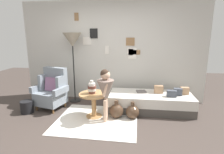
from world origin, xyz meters
name	(u,v)px	position (x,y,z in m)	size (l,w,h in m)	color
ground_plane	(96,135)	(0.00, 0.00, 0.00)	(12.00, 12.00, 0.00)	#423833
gallery_wall	(112,52)	(0.00, 1.95, 1.30)	(4.80, 0.12, 2.60)	beige
rug	(97,120)	(-0.11, 0.58, 0.01)	(1.66, 1.48, 0.01)	silver
armchair	(52,90)	(-1.33, 1.10, 0.44)	(0.85, 0.71, 0.97)	olive
daybed	(150,102)	(1.01, 1.27, 0.20)	(1.91, 0.82, 0.40)	#4C4742
pillow_head	(185,91)	(1.78, 1.37, 0.48)	(0.18, 0.12, 0.16)	tan
pillow_mid	(178,92)	(1.61, 1.28, 0.48)	(0.18, 0.12, 0.16)	#474C56
pillow_back	(172,94)	(1.46, 1.15, 0.47)	(0.21, 0.12, 0.14)	#474C56
pillow_extra	(159,89)	(1.20, 1.37, 0.49)	(0.20, 0.12, 0.18)	tan
side_table	(94,100)	(-0.21, 0.73, 0.38)	(0.63, 0.63, 0.53)	tan
vase_striped	(92,88)	(-0.25, 0.75, 0.65)	(0.18, 0.18, 0.28)	brown
floor_lamp	(72,42)	(-0.95, 1.60, 1.57)	(0.47, 0.47, 1.79)	black
person_child	(105,89)	(0.07, 0.56, 0.69)	(0.34, 0.34, 1.09)	#D8AD8E
book_on_daybed	(141,91)	(0.80, 1.39, 0.42)	(0.22, 0.16, 0.03)	#68605E
demijohn_near	(116,111)	(0.27, 0.76, 0.16)	(0.30, 0.30, 0.39)	#473323
demijohn_far	(132,112)	(0.62, 0.77, 0.15)	(0.29, 0.29, 0.37)	#473323
magazine_basket	(27,107)	(-1.78, 0.71, 0.14)	(0.28, 0.28, 0.28)	black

